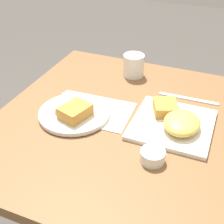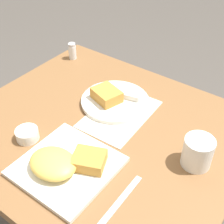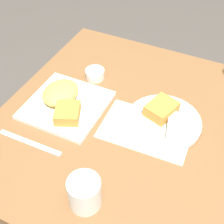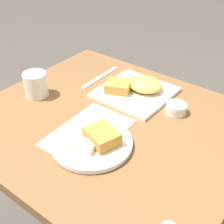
{
  "view_description": "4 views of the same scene",
  "coord_description": "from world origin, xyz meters",
  "views": [
    {
      "loc": [
        -0.79,
        -0.31,
        1.34
      ],
      "look_at": [
        -0.0,
        0.01,
        0.75
      ],
      "focal_mm": 50.0,
      "sensor_mm": 36.0,
      "label": 1
    },
    {
      "loc": [
        0.47,
        -0.58,
        1.4
      ],
      "look_at": [
        0.02,
        0.03,
        0.78
      ],
      "focal_mm": 50.0,
      "sensor_mm": 36.0,
      "label": 2
    },
    {
      "loc": [
        0.65,
        0.28,
        1.46
      ],
      "look_at": [
        0.02,
        -0.02,
        0.76
      ],
      "focal_mm": 50.0,
      "sensor_mm": 36.0,
      "label": 3
    },
    {
      "loc": [
        -0.52,
        0.65,
        1.33
      ],
      "look_at": [
        -0.02,
        0.02,
        0.78
      ],
      "focal_mm": 50.0,
      "sensor_mm": 36.0,
      "label": 4
    }
  ],
  "objects": [
    {
      "name": "plate_oval_far",
      "position": [
        -0.04,
        0.13,
        0.74
      ],
      "size": [
        0.24,
        0.24,
        0.05
      ],
      "color": "white",
      "rests_on": "menu_card"
    },
    {
      "name": "dining_table",
      "position": [
        0.0,
        0.0,
        0.63
      ],
      "size": [
        0.89,
        0.78,
        0.72
      ],
      "color": "brown",
      "rests_on": "ground_plane"
    },
    {
      "name": "menu_card",
      "position": [
        0.01,
        0.09,
        0.72
      ],
      "size": [
        0.19,
        0.29,
        0.0
      ],
      "rotation": [
        0.0,
        0.0,
        0.04
      ],
      "color": "beige",
      "rests_on": "dining_table"
    },
    {
      "name": "coffee_mug",
      "position": [
        0.31,
        0.04,
        0.77
      ],
      "size": [
        0.08,
        0.08,
        0.09
      ],
      "color": "white",
      "rests_on": "dining_table"
    },
    {
      "name": "plate_square_near",
      "position": [
        0.03,
        -0.2,
        0.74
      ],
      "size": [
        0.25,
        0.25,
        0.06
      ],
      "color": "white",
      "rests_on": "dining_table"
    },
    {
      "name": "sauce_ramekin",
      "position": [
        -0.15,
        -0.17,
        0.74
      ],
      "size": [
        0.07,
        0.07,
        0.03
      ],
      "color": "white",
      "rests_on": "dining_table"
    },
    {
      "name": "butter_knife",
      "position": [
        0.21,
        -0.21,
        0.72
      ],
      "size": [
        0.02,
        0.22,
        0.0
      ],
      "rotation": [
        0.0,
        0.0,
        1.59
      ],
      "color": "silver",
      "rests_on": "dining_table"
    }
  ]
}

